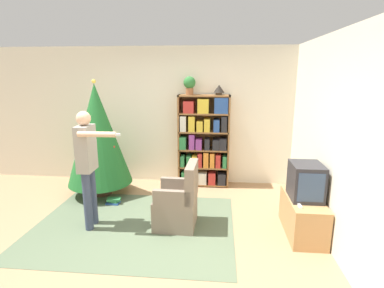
% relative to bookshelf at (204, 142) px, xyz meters
% --- Properties ---
extents(ground_plane, '(14.00, 14.00, 0.00)m').
position_rel_bookshelf_xyz_m(ground_plane, '(-0.66, -2.04, -0.85)').
color(ground_plane, '#9E7A56').
extents(wall_back, '(8.00, 0.10, 2.60)m').
position_rel_bookshelf_xyz_m(wall_back, '(-0.66, 0.24, 0.45)').
color(wall_back, silver).
rests_on(wall_back, ground_plane).
extents(wall_right, '(0.10, 8.00, 2.60)m').
position_rel_bookshelf_xyz_m(wall_right, '(1.70, -2.04, 0.45)').
color(wall_right, silver).
rests_on(wall_right, ground_plane).
extents(area_rug, '(2.79, 2.14, 0.01)m').
position_rel_bookshelf_xyz_m(area_rug, '(-0.89, -1.70, -0.85)').
color(area_rug, '#56664C').
rests_on(area_rug, ground_plane).
extents(bookshelf, '(0.95, 0.32, 1.72)m').
position_rel_bookshelf_xyz_m(bookshelf, '(0.00, 0.00, 0.00)').
color(bookshelf, brown).
rests_on(bookshelf, ground_plane).
extents(tv_stand, '(0.43, 0.93, 0.51)m').
position_rel_bookshelf_xyz_m(tv_stand, '(1.41, -1.68, -0.60)').
color(tv_stand, tan).
rests_on(tv_stand, ground_plane).
extents(television, '(0.39, 0.48, 0.47)m').
position_rel_bookshelf_xyz_m(television, '(1.41, -1.68, -0.11)').
color(television, '#28282D').
rests_on(television, tv_stand).
extents(game_remote, '(0.04, 0.12, 0.02)m').
position_rel_bookshelf_xyz_m(game_remote, '(1.28, -1.96, -0.34)').
color(game_remote, white).
rests_on(game_remote, tv_stand).
extents(christmas_tree, '(1.10, 1.10, 2.01)m').
position_rel_bookshelf_xyz_m(christmas_tree, '(-1.80, -0.62, 0.22)').
color(christmas_tree, '#4C3323').
rests_on(christmas_tree, ground_plane).
extents(armchair, '(0.59, 0.58, 0.92)m').
position_rel_bookshelf_xyz_m(armchair, '(-0.27, -1.63, -0.53)').
color(armchair, '#7A6B5B').
rests_on(armchair, ground_plane).
extents(standing_person, '(0.64, 0.47, 1.63)m').
position_rel_bookshelf_xyz_m(standing_person, '(-1.47, -1.77, 0.11)').
color(standing_person, '#38425B').
rests_on(standing_person, ground_plane).
extents(potted_plant, '(0.22, 0.22, 0.33)m').
position_rel_bookshelf_xyz_m(potted_plant, '(-0.28, 0.01, 1.06)').
color(potted_plant, '#935B38').
rests_on(potted_plant, bookshelf).
extents(table_lamp, '(0.20, 0.20, 0.18)m').
position_rel_bookshelf_xyz_m(table_lamp, '(0.25, 0.01, 0.97)').
color(table_lamp, '#473828').
rests_on(table_lamp, bookshelf).
extents(book_pile_near_tree, '(0.24, 0.16, 0.09)m').
position_rel_bookshelf_xyz_m(book_pile_near_tree, '(-1.44, -1.02, -0.81)').
color(book_pile_near_tree, '#284C93').
rests_on(book_pile_near_tree, ground_plane).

